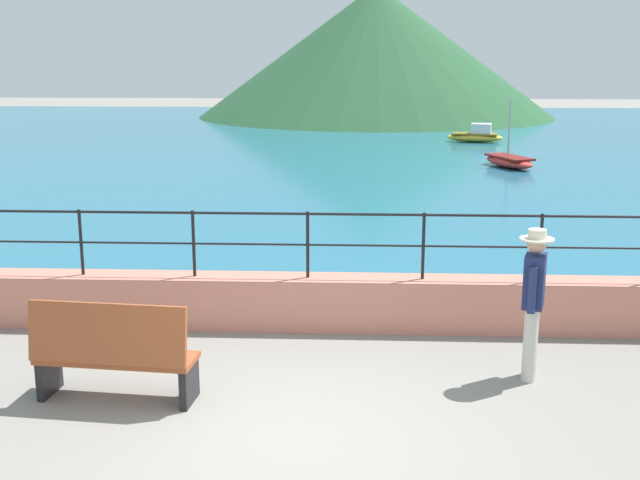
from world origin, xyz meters
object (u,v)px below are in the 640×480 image
boat_1 (476,135)px  boat_2 (509,161)px  bench_main (113,352)px  person_walking (533,297)px

boat_1 → boat_2: 7.59m
bench_main → boat_1: 26.66m
person_walking → boat_1: (2.92, 24.74, -0.65)m
boat_1 → boat_2: boat_2 is taller
person_walking → boat_2: size_ratio=0.71×
bench_main → person_walking: (4.54, 0.85, 0.42)m
person_walking → boat_2: boat_2 is taller
person_walking → boat_2: 17.41m
person_walking → boat_2: bearing=80.4°
bench_main → boat_2: bearing=67.5°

